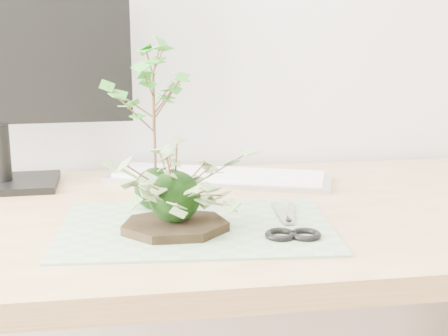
{
  "coord_description": "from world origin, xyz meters",
  "views": [
    {
      "loc": [
        -0.16,
        0.14,
        1.08
      ],
      "look_at": [
        0.0,
        1.14,
        0.84
      ],
      "focal_mm": 50.0,
      "sensor_mm": 36.0,
      "label": 1
    }
  ],
  "objects_px": {
    "keyboard": "(219,177)",
    "ivy_kokedama": "(174,173)",
    "maple_kokedama": "(153,85)",
    "desk": "(195,256)"
  },
  "relations": [
    {
      "from": "keyboard",
      "to": "ivy_kokedama",
      "type": "bearing_deg",
      "value": -90.12
    },
    {
      "from": "ivy_kokedama",
      "to": "keyboard",
      "type": "relative_size",
      "value": 0.54
    },
    {
      "from": "ivy_kokedama",
      "to": "maple_kokedama",
      "type": "relative_size",
      "value": 0.83
    },
    {
      "from": "maple_kokedama",
      "to": "keyboard",
      "type": "distance_m",
      "value": 0.33
    },
    {
      "from": "ivy_kokedama",
      "to": "keyboard",
      "type": "xyz_separation_m",
      "value": [
        0.12,
        0.33,
        -0.09
      ]
    },
    {
      "from": "desk",
      "to": "keyboard",
      "type": "distance_m",
      "value": 0.25
    },
    {
      "from": "maple_kokedama",
      "to": "desk",
      "type": "bearing_deg",
      "value": -16.65
    },
    {
      "from": "desk",
      "to": "keyboard",
      "type": "bearing_deg",
      "value": 69.92
    },
    {
      "from": "desk",
      "to": "maple_kokedama",
      "type": "distance_m",
      "value": 0.32
    },
    {
      "from": "ivy_kokedama",
      "to": "keyboard",
      "type": "bearing_deg",
      "value": 69.74
    }
  ]
}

